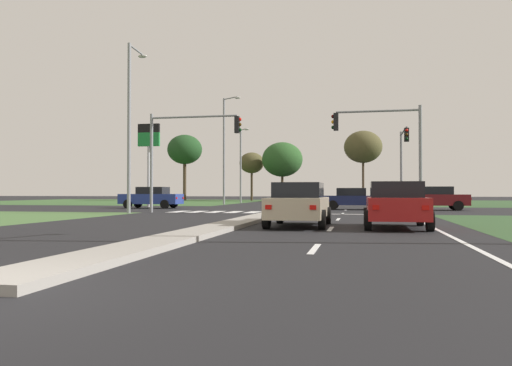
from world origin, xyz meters
name	(u,v)px	position (x,y,z in m)	size (l,w,h in m)	color
ground_plane	(294,210)	(0.00, 30.00, 0.00)	(200.00, 200.00, 0.00)	black
grass_verge_far_left	(115,202)	(-25.50, 54.50, 0.00)	(35.00, 35.00, 0.01)	#385B2D
median_island_near	(220,227)	(0.00, 11.00, 0.07)	(1.20, 22.00, 0.14)	gray
median_island_far	(321,202)	(0.00, 55.00, 0.07)	(1.20, 36.00, 0.14)	gray
lane_dash_near	(314,249)	(3.50, 5.72, 0.01)	(0.14, 2.00, 0.01)	silver
lane_dash_second	(330,229)	(3.50, 11.72, 0.01)	(0.14, 2.00, 0.01)	silver
lane_dash_third	(338,219)	(3.50, 17.72, 0.01)	(0.14, 2.00, 0.01)	silver
lane_dash_fourth	(343,214)	(3.50, 23.72, 0.01)	(0.14, 2.00, 0.01)	silver
lane_dash_fifth	(346,210)	(3.50, 29.72, 0.01)	(0.14, 2.00, 0.01)	silver
edge_line_right	(437,230)	(6.85, 12.00, 0.01)	(0.14, 24.00, 0.01)	silver
stop_bar_near	(348,214)	(3.80, 23.00, 0.01)	(6.40, 0.50, 0.01)	silver
crosswalk_bar_near	(179,212)	(-6.40, 24.80, 0.01)	(0.70, 2.80, 0.01)	silver
crosswalk_bar_second	(197,212)	(-5.25, 24.80, 0.01)	(0.70, 2.80, 0.01)	silver
crosswalk_bar_third	(215,212)	(-4.10, 24.80, 0.01)	(0.70, 2.80, 0.01)	silver
crosswalk_bar_fourth	(234,212)	(-2.95, 24.80, 0.01)	(0.70, 2.80, 0.01)	silver
crosswalk_bar_fifth	(253,212)	(-1.80, 24.80, 0.01)	(0.70, 2.80, 0.01)	silver
car_white_near	(306,195)	(-2.27, 59.80, 0.76)	(2.02, 4.30, 1.48)	silver
car_beige_second	(299,204)	(2.35, 12.85, 0.78)	(2.03, 4.64, 1.53)	#BCAD8E
car_blue_third	(151,197)	(-10.70, 30.80, 0.80)	(4.50, 2.03, 1.57)	navy
car_navy_fourth	(353,198)	(3.98, 30.70, 0.75)	(4.27, 2.09, 1.47)	#161E47
car_maroon_fifth	(434,198)	(9.26, 30.66, 0.79)	(4.37, 1.95, 1.56)	maroon
car_red_sixth	(396,204)	(5.61, 12.59, 0.79)	(2.08, 4.21, 1.54)	#A31919
traffic_signal_near_right	(388,140)	(5.90, 23.40, 4.01)	(4.79, 0.32, 5.83)	gray
traffic_signal_far_right	(403,153)	(7.60, 34.75, 4.10)	(0.32, 5.22, 5.92)	gray
traffic_signal_near_left	(184,143)	(-5.60, 23.40, 4.05)	(5.54, 0.32, 5.81)	gray
street_lamp_second	(130,119)	(-8.35, 22.14, 5.38)	(0.56, 2.37, 9.64)	gray
street_lamp_third	(225,145)	(-8.19, 42.62, 5.64)	(1.99, 1.39, 10.18)	gray
street_lamp_fourth	(241,161)	(-8.23, 49.66, 4.53)	(1.35, 1.70, 8.04)	gray
pedestrian_at_median	(306,191)	(-0.03, 38.53, 1.28)	(0.34, 0.34, 1.87)	#4C4C4C
fuel_price_totem	(149,146)	(-12.14, 33.66, 4.88)	(1.80, 0.24, 6.66)	silver
treeline_near	(185,150)	(-20.01, 64.91, 7.18)	(4.92, 4.92, 9.33)	#423323
treeline_second	(252,163)	(-10.27, 64.92, 5.19)	(3.40, 3.40, 6.67)	#423323
treeline_third	(282,160)	(-5.64, 62.48, 5.48)	(5.37, 5.37, 7.77)	#423323
treeline_fourth	(363,147)	(4.83, 61.78, 6.90)	(4.81, 4.81, 8.96)	#423323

